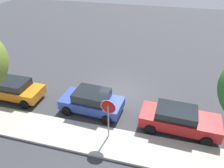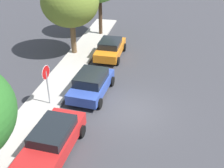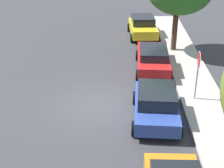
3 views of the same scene
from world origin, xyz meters
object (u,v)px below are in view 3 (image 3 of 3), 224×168
at_px(stop_sign, 198,67).
at_px(parked_car_blue, 156,104).
at_px(parked_car_red, 153,59).
at_px(parked_car_yellow, 143,26).

distance_m(stop_sign, parked_car_blue, 2.91).
relative_size(parked_car_blue, parked_car_red, 0.89).
bearing_deg(stop_sign, parked_car_red, -154.64).
distance_m(stop_sign, parked_car_yellow, 10.41).
height_order(parked_car_red, parked_car_yellow, parked_car_yellow).
height_order(stop_sign, parked_car_yellow, stop_sign).
height_order(stop_sign, parked_car_blue, stop_sign).
bearing_deg(parked_car_blue, parked_car_yellow, 179.36).
height_order(parked_car_blue, parked_car_yellow, parked_car_yellow).
height_order(parked_car_blue, parked_car_red, parked_car_blue).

